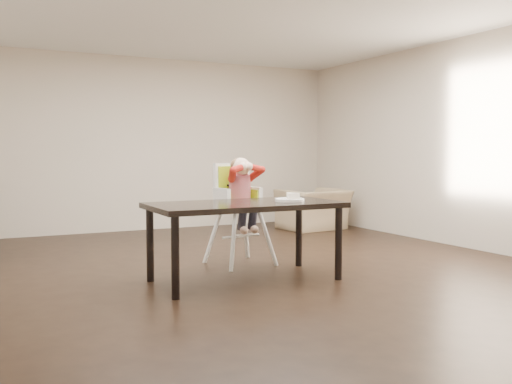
# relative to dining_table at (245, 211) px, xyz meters

# --- Properties ---
(ground) EXTENTS (7.00, 7.00, 0.00)m
(ground) POSITION_rel_dining_table_xyz_m (0.35, 0.44, -0.67)
(ground) COLOR black
(ground) RESTS_ON ground
(room_walls) EXTENTS (6.02, 7.02, 2.71)m
(room_walls) POSITION_rel_dining_table_xyz_m (0.35, 0.44, 1.18)
(room_walls) COLOR beige
(room_walls) RESTS_ON ground
(dining_table) EXTENTS (1.80, 0.90, 0.75)m
(dining_table) POSITION_rel_dining_table_xyz_m (0.00, 0.00, 0.00)
(dining_table) COLOR black
(dining_table) RESTS_ON ground
(high_chair) EXTENTS (0.54, 0.54, 1.17)m
(high_chair) POSITION_rel_dining_table_xyz_m (0.30, 0.78, 0.15)
(high_chair) COLOR white
(high_chair) RESTS_ON ground
(plate) EXTENTS (0.37, 0.37, 0.08)m
(plate) POSITION_rel_dining_table_xyz_m (0.45, -0.09, 0.11)
(plate) COLOR white
(plate) RESTS_ON dining_table
(armchair) EXTENTS (1.03, 0.72, 0.85)m
(armchair) POSITION_rel_dining_table_xyz_m (2.55, 2.80, -0.24)
(armchair) COLOR tan
(armchair) RESTS_ON ground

